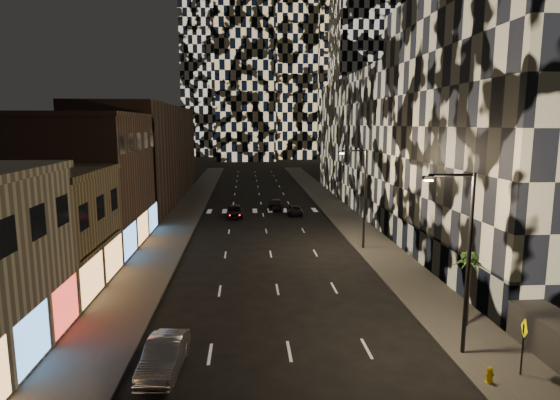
{
  "coord_description": "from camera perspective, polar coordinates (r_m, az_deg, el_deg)",
  "views": [
    {
      "loc": [
        -2.07,
        -11.09,
        11.42
      ],
      "look_at": [
        0.32,
        21.97,
        6.0
      ],
      "focal_mm": 30.0,
      "sensor_mm": 36.0,
      "label": 1
    }
  ],
  "objects": [
    {
      "name": "streetlight_near",
      "position": [
        24.29,
        21.54,
        -5.84
      ],
      "size": [
        2.55,
        0.25,
        9.0
      ],
      "color": "black",
      "rests_on": "sidewalk_right"
    },
    {
      "name": "retail_tan",
      "position": [
        36.16,
        -28.48,
        -3.7
      ],
      "size": [
        10.0,
        10.0,
        8.0
      ],
      "primitive_type": "cube",
      "color": "olive",
      "rests_on": "ground"
    },
    {
      "name": "sidewalk_left",
      "position": [
        62.64,
        -11.35,
        -1.33
      ],
      "size": [
        4.0,
        120.0,
        0.15
      ],
      "primitive_type": "cube",
      "color": "#47443F",
      "rests_on": "ground"
    },
    {
      "name": "curb_right",
      "position": [
        62.93,
        5.04,
        -1.14
      ],
      "size": [
        0.2,
        120.0,
        0.15
      ],
      "primitive_type": "cube",
      "color": "#4C4C47",
      "rests_on": "ground"
    },
    {
      "name": "car_silver_parked",
      "position": [
        23.5,
        -13.95,
        -17.98
      ],
      "size": [
        1.94,
        4.71,
        1.52
      ],
      "primitive_type": "imported",
      "rotation": [
        0.0,
        0.0,
        -0.07
      ],
      "color": "gray",
      "rests_on": "ground"
    },
    {
      "name": "streetlight_far",
      "position": [
        42.82,
        9.99,
        1.0
      ],
      "size": [
        2.55,
        0.25,
        9.0
      ],
      "color": "black",
      "rests_on": "sidewalk_right"
    },
    {
      "name": "curb_left",
      "position": [
        62.41,
        -9.44,
        -1.31
      ],
      "size": [
        0.2,
        120.0,
        0.15
      ],
      "primitive_type": "cube",
      "color": "#4C4C47",
      "rests_on": "ground"
    },
    {
      "name": "midrise_right",
      "position": [
        41.88,
        27.93,
        7.65
      ],
      "size": [
        16.0,
        25.0,
        22.0
      ],
      "primitive_type": "cube",
      "color": "#232326",
      "rests_on": "ground"
    },
    {
      "name": "fire_hydrant",
      "position": [
        23.79,
        24.18,
        -18.89
      ],
      "size": [
        0.37,
        0.35,
        0.75
      ],
      "rotation": [
        0.0,
        0.0,
        -0.16
      ],
      "color": "yellow",
      "rests_on": "sidewalk_right"
    },
    {
      "name": "car_dark_oncoming",
      "position": [
        63.02,
        -0.51,
        -0.49
      ],
      "size": [
        2.2,
        5.0,
        1.43
      ],
      "primitive_type": "imported",
      "rotation": [
        0.0,
        0.0,
        3.1
      ],
      "color": "black",
      "rests_on": "ground"
    },
    {
      "name": "retail_filler_left",
      "position": [
        72.77,
        -16.05,
        5.44
      ],
      "size": [
        10.0,
        40.0,
        14.0
      ],
      "primitive_type": "cube",
      "color": "brown",
      "rests_on": "ground"
    },
    {
      "name": "sidewalk_right",
      "position": [
        63.29,
        6.92,
        -1.11
      ],
      "size": [
        4.0,
        120.0,
        0.15
      ],
      "primitive_type": "cube",
      "color": "#47443F",
      "rests_on": "ground"
    },
    {
      "name": "tower_center_low",
      "position": [
        155.34,
        -4.34,
        22.69
      ],
      "size": [
        18.0,
        18.0,
        95.0
      ],
      "primitive_type": "cube",
      "color": "black",
      "rests_on": "ground"
    },
    {
      "name": "palm_tree",
      "position": [
        28.14,
        22.04,
        -7.42
      ],
      "size": [
        2.17,
        2.13,
        4.25
      ],
      "color": "#47331E",
      "rests_on": "sidewalk_right"
    },
    {
      "name": "car_dark_midlane",
      "position": [
        57.87,
        -5.49,
        -1.35
      ],
      "size": [
        2.13,
        4.7,
        1.57
      ],
      "primitive_type": "imported",
      "rotation": [
        0.0,
        0.0,
        0.06
      ],
      "color": "black",
      "rests_on": "ground"
    },
    {
      "name": "midrise_filler_right",
      "position": [
        71.62,
        13.92,
        7.08
      ],
      "size": [
        16.0,
        40.0,
        18.0
      ],
      "primitive_type": "cube",
      "color": "#232326",
      "rests_on": "ground"
    },
    {
      "name": "car_dark_rightlane",
      "position": [
        59.24,
        1.81,
        -1.29
      ],
      "size": [
        1.97,
        4.04,
        1.11
      ],
      "primitive_type": "imported",
      "rotation": [
        0.0,
        0.0,
        -0.03
      ],
      "color": "black",
      "rests_on": "ground"
    },
    {
      "name": "retail_brown",
      "position": [
        47.33,
        -22.51,
        2.0
      ],
      "size": [
        10.0,
        15.0,
        12.0
      ],
      "primitive_type": "cube",
      "color": "brown",
      "rests_on": "ground"
    },
    {
      "name": "ped_sign",
      "position": [
        24.44,
        27.56,
        -14.61
      ],
      "size": [
        0.31,
        0.86,
        2.65
      ],
      "rotation": [
        0.0,
        0.0,
        -0.3
      ],
      "color": "black",
      "rests_on": "sidewalk_right"
    },
    {
      "name": "midrise_base",
      "position": [
        39.64,
        17.35,
        -5.64
      ],
      "size": [
        0.6,
        25.0,
        3.0
      ],
      "primitive_type": "cube",
      "color": "#383838",
      "rests_on": "ground"
    }
  ]
}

